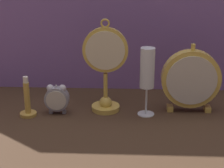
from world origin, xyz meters
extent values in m
plane|color=#422D1E|center=(0.00, 0.00, 0.00)|extent=(4.00, 4.00, 0.00)
cylinder|color=gold|center=(-0.02, 0.11, 0.01)|extent=(0.09, 0.09, 0.02)
sphere|color=gold|center=(-0.02, 0.11, 0.03)|extent=(0.04, 0.04, 0.04)
cylinder|color=gold|center=(-0.02, 0.11, 0.07)|extent=(0.01, 0.01, 0.11)
cylinder|color=gold|center=(-0.02, 0.11, 0.21)|extent=(0.15, 0.02, 0.15)
cylinder|color=beige|center=(-0.02, 0.10, 0.21)|extent=(0.13, 0.00, 0.13)
torus|color=gold|center=(-0.02, 0.11, 0.30)|extent=(0.03, 0.01, 0.03)
cube|color=gray|center=(-0.20, 0.08, 0.01)|extent=(0.01, 0.01, 0.01)
cube|color=gray|center=(-0.16, 0.08, 0.01)|extent=(0.01, 0.01, 0.01)
cylinder|color=gray|center=(-0.18, 0.08, 0.05)|extent=(0.08, 0.03, 0.08)
cylinder|color=beige|center=(-0.18, 0.06, 0.05)|extent=(0.07, 0.00, 0.07)
sphere|color=silver|center=(-0.20, 0.08, 0.09)|extent=(0.02, 0.02, 0.02)
sphere|color=silver|center=(-0.16, 0.08, 0.09)|extent=(0.02, 0.02, 0.02)
cylinder|color=silver|center=(-0.18, 0.08, 0.09)|extent=(0.00, 0.00, 0.01)
cube|color=gold|center=(0.19, 0.12, 0.01)|extent=(0.02, 0.03, 0.02)
cube|color=gold|center=(0.32, 0.12, 0.01)|extent=(0.02, 0.03, 0.02)
cylinder|color=gold|center=(0.26, 0.12, 0.11)|extent=(0.19, 0.04, 0.19)
cylinder|color=beige|center=(0.26, 0.09, 0.11)|extent=(0.16, 0.00, 0.16)
cylinder|color=gold|center=(0.26, 0.12, 0.22)|extent=(0.01, 0.01, 0.02)
cylinder|color=silver|center=(0.11, 0.08, 0.00)|extent=(0.06, 0.06, 0.01)
cylinder|color=silver|center=(0.11, 0.08, 0.05)|extent=(0.01, 0.01, 0.09)
cylinder|color=white|center=(0.11, 0.08, 0.16)|extent=(0.05, 0.05, 0.13)
cylinder|color=#E5D17F|center=(0.11, 0.08, 0.14)|extent=(0.04, 0.04, 0.08)
cylinder|color=gold|center=(-0.27, 0.05, 0.01)|extent=(0.05, 0.05, 0.01)
cylinder|color=gold|center=(-0.27, 0.05, 0.06)|extent=(0.02, 0.02, 0.10)
cylinder|color=silver|center=(-0.27, 0.05, 0.12)|extent=(0.02, 0.02, 0.02)
camera|label=1|loc=(0.05, -1.05, 0.51)|focal=60.00mm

